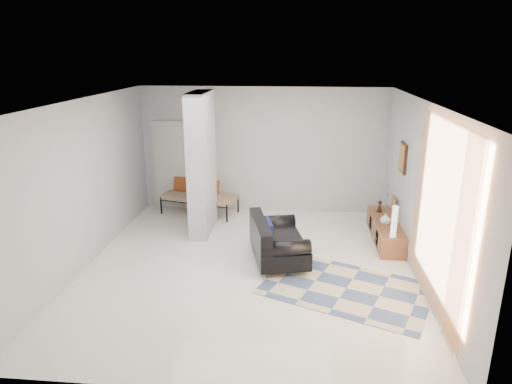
# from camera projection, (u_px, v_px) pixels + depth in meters

# --- Properties ---
(floor) EXTENTS (6.00, 6.00, 0.00)m
(floor) POSITION_uv_depth(u_px,v_px,m) (248.00, 267.00, 7.78)
(floor) COLOR white
(floor) RESTS_ON ground
(ceiling) EXTENTS (6.00, 6.00, 0.00)m
(ceiling) POSITION_uv_depth(u_px,v_px,m) (247.00, 101.00, 6.95)
(ceiling) COLOR white
(ceiling) RESTS_ON wall_back
(wall_back) EXTENTS (6.00, 0.00, 6.00)m
(wall_back) POSITION_uv_depth(u_px,v_px,m) (263.00, 150.00, 10.22)
(wall_back) COLOR #BBBDC0
(wall_back) RESTS_ON ground
(wall_front) EXTENTS (6.00, 0.00, 6.00)m
(wall_front) POSITION_uv_depth(u_px,v_px,m) (214.00, 276.00, 4.52)
(wall_front) COLOR #BBBDC0
(wall_front) RESTS_ON ground
(wall_left) EXTENTS (0.00, 6.00, 6.00)m
(wall_left) POSITION_uv_depth(u_px,v_px,m) (85.00, 184.00, 7.62)
(wall_left) COLOR #BBBDC0
(wall_left) RESTS_ON ground
(wall_right) EXTENTS (0.00, 6.00, 6.00)m
(wall_right) POSITION_uv_depth(u_px,v_px,m) (423.00, 194.00, 7.12)
(wall_right) COLOR #BBBDC0
(wall_right) RESTS_ON ground
(partition_column) EXTENTS (0.35, 1.20, 2.80)m
(partition_column) POSITION_uv_depth(u_px,v_px,m) (202.00, 164.00, 8.99)
(partition_column) COLOR silver
(partition_column) RESTS_ON floor
(hallway_door) EXTENTS (0.85, 0.06, 2.04)m
(hallway_door) POSITION_uv_depth(u_px,v_px,m) (172.00, 165.00, 10.49)
(hallway_door) COLOR beige
(hallway_door) RESTS_ON floor
(curtain) EXTENTS (0.00, 2.55, 2.55)m
(curtain) POSITION_uv_depth(u_px,v_px,m) (439.00, 216.00, 6.02)
(curtain) COLOR #ED913E
(curtain) RESTS_ON wall_right
(wall_art) EXTENTS (0.04, 0.45, 0.55)m
(wall_art) POSITION_uv_depth(u_px,v_px,m) (403.00, 158.00, 8.40)
(wall_art) COLOR #321E0D
(wall_art) RESTS_ON wall_right
(media_console) EXTENTS (0.45, 1.85, 0.80)m
(media_console) POSITION_uv_depth(u_px,v_px,m) (385.00, 230.00, 8.85)
(media_console) COLOR brown
(media_console) RESTS_ON floor
(loveseat) EXTENTS (1.15, 1.60, 0.76)m
(loveseat) POSITION_uv_depth(u_px,v_px,m) (275.00, 241.00, 7.94)
(loveseat) COLOR silver
(loveseat) RESTS_ON floor
(daybed) EXTENTS (1.75, 1.06, 0.77)m
(daybed) POSITION_uv_depth(u_px,v_px,m) (199.00, 195.00, 10.29)
(daybed) COLOR black
(daybed) RESTS_ON floor
(area_rug) EXTENTS (2.90, 2.47, 0.01)m
(area_rug) POSITION_uv_depth(u_px,v_px,m) (346.00, 288.00, 7.08)
(area_rug) COLOR #C5BA96
(area_rug) RESTS_ON floor
(cylinder_lamp) EXTENTS (0.10, 0.10, 0.57)m
(cylinder_lamp) POSITION_uv_depth(u_px,v_px,m) (394.00, 221.00, 7.97)
(cylinder_lamp) COLOR white
(cylinder_lamp) RESTS_ON media_console
(bronze_figurine) EXTENTS (0.13, 0.13, 0.23)m
(bronze_figurine) POSITION_uv_depth(u_px,v_px,m) (380.00, 206.00, 9.24)
(bronze_figurine) COLOR black
(bronze_figurine) RESTS_ON media_console
(vase) EXTENTS (0.22, 0.22, 0.20)m
(vase) POSITION_uv_depth(u_px,v_px,m) (385.00, 219.00, 8.61)
(vase) COLOR white
(vase) RESTS_ON media_console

